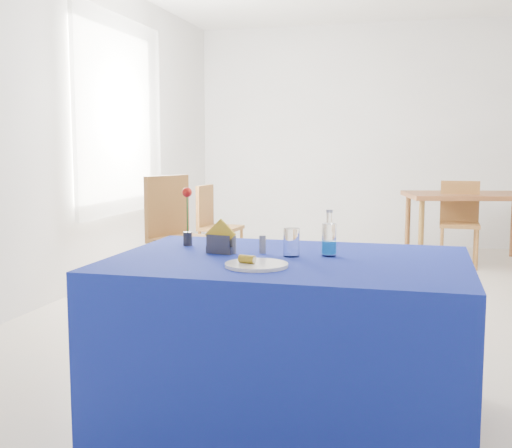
# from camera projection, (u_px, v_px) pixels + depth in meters

# --- Properties ---
(floor) EXTENTS (7.00, 7.00, 0.00)m
(floor) POSITION_uv_depth(u_px,v_px,m) (366.00, 312.00, 4.91)
(floor) COLOR #C1B4A0
(floor) RESTS_ON ground
(room_shell) EXTENTS (7.00, 7.00, 7.00)m
(room_shell) POSITION_uv_depth(u_px,v_px,m) (371.00, 80.00, 4.70)
(room_shell) COLOR silver
(room_shell) RESTS_ON ground
(window_pane) EXTENTS (0.04, 1.50, 1.60)m
(window_pane) POSITION_uv_depth(u_px,v_px,m) (115.00, 116.00, 6.10)
(window_pane) COLOR white
(window_pane) RESTS_ON room_shell
(curtain) EXTENTS (0.04, 1.75, 1.85)m
(curtain) POSITION_uv_depth(u_px,v_px,m) (122.00, 116.00, 6.09)
(curtain) COLOR white
(curtain) RESTS_ON room_shell
(plate) EXTENTS (0.27, 0.27, 0.01)m
(plate) POSITION_uv_depth(u_px,v_px,m) (256.00, 265.00, 2.69)
(plate) COLOR white
(plate) RESTS_ON blue_table
(drinking_glass) EXTENTS (0.07, 0.07, 0.13)m
(drinking_glass) POSITION_uv_depth(u_px,v_px,m) (291.00, 242.00, 2.94)
(drinking_glass) COLOR white
(drinking_glass) RESTS_ON blue_table
(salt_shaker) EXTENTS (0.03, 0.03, 0.08)m
(salt_shaker) POSITION_uv_depth(u_px,v_px,m) (263.00, 244.00, 3.03)
(salt_shaker) COLOR gray
(salt_shaker) RESTS_ON blue_table
(pepper_shaker) EXTENTS (0.03, 0.03, 0.08)m
(pepper_shaker) POSITION_uv_depth(u_px,v_px,m) (233.00, 245.00, 3.01)
(pepper_shaker) COLOR slate
(pepper_shaker) RESTS_ON blue_table
(blue_table) EXTENTS (1.60, 1.10, 0.76)m
(blue_table) POSITION_uv_depth(u_px,v_px,m) (288.00, 339.00, 2.95)
(blue_table) COLOR navy
(blue_table) RESTS_ON floor
(water_bottle) EXTENTS (0.07, 0.07, 0.21)m
(water_bottle) POSITION_uv_depth(u_px,v_px,m) (329.00, 241.00, 2.95)
(water_bottle) COLOR white
(water_bottle) RESTS_ON blue_table
(napkin_holder) EXTENTS (0.15, 0.08, 0.17)m
(napkin_holder) POSITION_uv_depth(u_px,v_px,m) (221.00, 243.00, 3.02)
(napkin_holder) COLOR #3A3A40
(napkin_holder) RESTS_ON blue_table
(rose_vase) EXTENTS (0.05, 0.05, 0.30)m
(rose_vase) POSITION_uv_depth(u_px,v_px,m) (187.00, 217.00, 3.25)
(rose_vase) COLOR #242328
(rose_vase) RESTS_ON blue_table
(oak_table) EXTENTS (1.51, 1.14, 0.76)m
(oak_table) POSITION_uv_depth(u_px,v_px,m) (470.00, 200.00, 6.98)
(oak_table) COLOR brown
(oak_table) RESTS_ON floor
(chair_bg_left) EXTENTS (0.41, 0.41, 0.90)m
(chair_bg_left) POSITION_uv_depth(u_px,v_px,m) (459.00, 217.00, 6.78)
(chair_bg_left) COLOR #965E2B
(chair_bg_left) RESTS_ON floor
(chair_win_a) EXTENTS (0.61, 0.61, 1.02)m
(chair_win_a) POSITION_uv_depth(u_px,v_px,m) (177.00, 229.00, 5.23)
(chair_win_a) COLOR #965E2B
(chair_win_a) RESTS_ON floor
(chair_win_b) EXTENTS (0.41, 0.41, 0.86)m
(chair_win_b) POSITION_uv_depth(u_px,v_px,m) (214.00, 221.00, 6.59)
(chair_win_b) COLOR #965E2B
(chair_win_b) RESTS_ON floor
(banana_pieces) EXTENTS (0.08, 0.05, 0.04)m
(banana_pieces) POSITION_uv_depth(u_px,v_px,m) (247.00, 259.00, 2.69)
(banana_pieces) COLOR yellow
(banana_pieces) RESTS_ON plate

